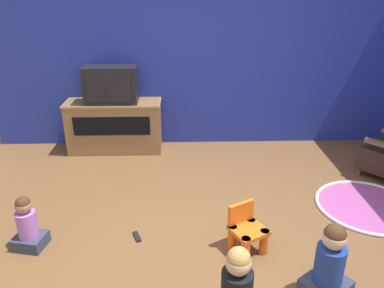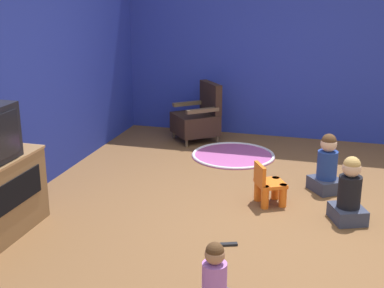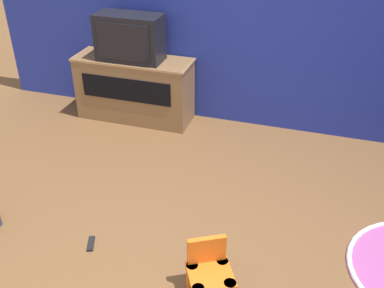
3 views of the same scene
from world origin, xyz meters
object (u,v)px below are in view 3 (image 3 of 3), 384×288
Objects in this scene: yellow_kid_chair at (210,277)px; remote_control at (91,244)px; tv_cabinet at (135,88)px; television at (130,38)px.

yellow_kid_chair is 2.74× the size of remote_control.
tv_cabinet is 8.27× the size of remote_control.
remote_control is (0.50, -2.01, -0.35)m from tv_cabinet.
remote_control is (0.50, -1.98, -0.94)m from television.
remote_control is at bearing -75.84° from television.
tv_cabinet is 2.10m from remote_control.
yellow_kid_chair is at bearing -55.67° from television.
television is 1.62× the size of yellow_kid_chair.
television reaches higher than remote_control.
yellow_kid_chair is at bearing -122.71° from remote_control.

